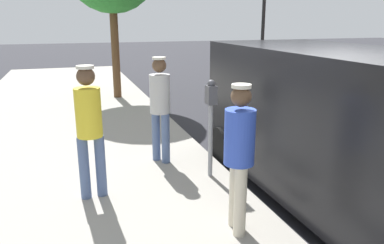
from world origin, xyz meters
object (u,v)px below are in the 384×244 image
Objects in this scene: pedestrian_in_gray at (160,103)px; pedestrian_in_blue at (239,150)px; parked_van at (353,128)px; pedestrian_in_yellow at (89,124)px; parking_meter_near at (211,112)px.

pedestrian_in_gray is 2.44m from pedestrian_in_blue.
pedestrian_in_yellow is at bearing -19.04° from parked_van.
pedestrian_in_yellow is (1.78, 0.17, 0.02)m from parking_meter_near.
pedestrian_in_gray is 0.99× the size of pedestrian_in_yellow.
pedestrian_in_blue is 1.79m from parked_van.
parking_meter_near is 1.59m from pedestrian_in_blue.
pedestrian_in_blue is at bearing 8.63° from parked_van.
parked_van is (-1.77, -0.27, 0.02)m from pedestrian_in_blue.
parked_van reaches higher than pedestrian_in_gray.
pedestrian_in_blue is (-1.51, 1.40, -0.06)m from pedestrian_in_yellow.
pedestrian_in_blue is at bearing 97.25° from pedestrian_in_gray.
parking_meter_near is at bearing -174.69° from pedestrian_in_yellow.
pedestrian_in_yellow reaches higher than parking_meter_near.
parking_meter_near is at bearing -99.79° from pedestrian_in_blue.
pedestrian_in_gray is (0.58, -0.86, 0.00)m from parking_meter_near.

